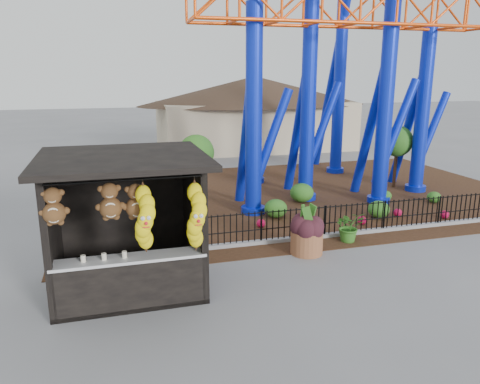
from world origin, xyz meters
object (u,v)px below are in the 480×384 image
object	(u,v)px
terracotta_planter	(307,242)
potted_plant	(349,226)
roller_coaster	(327,29)
prize_booth	(127,228)

from	to	relation	value
terracotta_planter	potted_plant	size ratio (longest dim) A/B	0.95
roller_coaster	terracotta_planter	xyz separation A→B (m)	(-3.35, -6.23, -6.12)
terracotta_planter	roller_coaster	bearing A→B (deg)	61.72
prize_booth	terracotta_planter	xyz separation A→B (m)	(4.75, 1.09, -1.20)
prize_booth	potted_plant	size ratio (longest dim) A/B	3.78
prize_booth	terracotta_planter	bearing A→B (deg)	12.89
prize_booth	roller_coaster	world-z (taller)	roller_coaster
potted_plant	roller_coaster	bearing A→B (deg)	77.20
terracotta_planter	potted_plant	distance (m)	1.67
prize_booth	terracotta_planter	world-z (taller)	prize_booth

